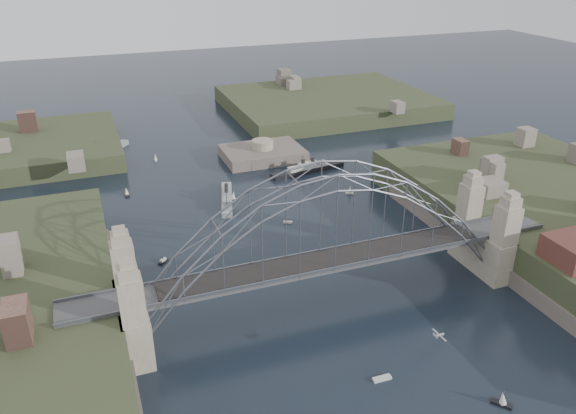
# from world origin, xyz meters

# --- Properties ---
(ground) EXTENTS (500.00, 500.00, 0.00)m
(ground) POSITION_xyz_m (0.00, 0.00, 0.00)
(ground) COLOR black
(ground) RESTS_ON ground
(bridge) EXTENTS (84.00, 13.80, 24.60)m
(bridge) POSITION_xyz_m (0.00, 0.00, 12.32)
(bridge) COLOR #474749
(bridge) RESTS_ON ground
(headland_nw) EXTENTS (60.00, 45.00, 9.00)m
(headland_nw) POSITION_xyz_m (-55.00, 95.00, 0.50)
(headland_nw) COLOR #323A20
(headland_nw) RESTS_ON ground
(headland_ne) EXTENTS (70.00, 55.00, 9.50)m
(headland_ne) POSITION_xyz_m (50.00, 110.00, 0.75)
(headland_ne) COLOR #323A20
(headland_ne) RESTS_ON ground
(fort_island) EXTENTS (22.00, 16.00, 9.40)m
(fort_island) POSITION_xyz_m (12.00, 70.00, -0.34)
(fort_island) COLOR #5D5249
(fort_island) RESTS_ON ground
(naval_cruiser_near) EXTENTS (6.83, 17.95, 5.38)m
(naval_cruiser_near) POSITION_xyz_m (-5.00, 45.63, 0.83)
(naval_cruiser_near) COLOR #999FA1
(naval_cruiser_near) RESTS_ON ground
(naval_cruiser_far) EXTENTS (12.51, 15.38, 5.91)m
(naval_cruiser_far) POSITION_xyz_m (-28.21, 89.82, 0.92)
(naval_cruiser_far) COLOR #999FA1
(naval_cruiser_far) RESTS_ON ground
(ocean_liner) EXTENTS (21.42, 6.26, 5.21)m
(ocean_liner) POSITION_xyz_m (20.01, 56.08, 0.81)
(ocean_liner) COLOR black
(ocean_liner) RESTS_ON ground
(aeroplane) EXTENTS (1.53, 2.88, 0.42)m
(aeroplane) POSITION_xyz_m (5.94, -22.92, 8.32)
(aeroplane) COLOR #AEB1B6
(small_boat_a) EXTENTS (2.19, 2.20, 1.43)m
(small_boat_a) POSITION_xyz_m (-23.66, 23.01, 0.29)
(small_boat_a) COLOR silver
(small_boat_a) RESTS_ON ground
(small_boat_b) EXTENTS (2.07, 1.40, 0.45)m
(small_boat_b) POSITION_xyz_m (4.54, 30.09, 0.15)
(small_boat_b) COLOR silver
(small_boat_b) RESTS_ON ground
(small_boat_c) EXTENTS (2.74, 0.98, 0.45)m
(small_boat_c) POSITION_xyz_m (-0.15, -19.80, 0.15)
(small_boat_c) COLOR silver
(small_boat_c) RESTS_ON ground
(small_boat_d) EXTENTS (2.02, 1.38, 2.38)m
(small_boat_d) POSITION_xyz_m (24.08, 39.33, 0.96)
(small_boat_d) COLOR silver
(small_boat_d) RESTS_ON ground
(small_boat_e) EXTENTS (1.01, 3.04, 2.38)m
(small_boat_e) POSITION_xyz_m (-26.74, 57.59, 0.75)
(small_boat_e) COLOR silver
(small_boat_e) RESTS_ON ground
(small_boat_f) EXTENTS (1.58, 1.50, 2.38)m
(small_boat_f) POSITION_xyz_m (-3.26, 46.09, 1.04)
(small_boat_f) COLOR silver
(small_boat_f) RESTS_ON ground
(small_boat_g) EXTENTS (2.47, 2.74, 2.38)m
(small_boat_g) POSITION_xyz_m (12.37, -29.58, 0.79)
(small_boat_g) COLOR silver
(small_boat_g) RESTS_ON ground
(small_boat_h) EXTENTS (1.07, 1.76, 2.38)m
(small_boat_h) POSITION_xyz_m (-16.60, 78.79, 0.99)
(small_boat_h) COLOR silver
(small_boat_h) RESTS_ON ground
(small_boat_i) EXTENTS (1.34, 2.36, 0.45)m
(small_boat_i) POSITION_xyz_m (35.43, 17.95, 0.15)
(small_boat_i) COLOR silver
(small_boat_i) RESTS_ON ground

